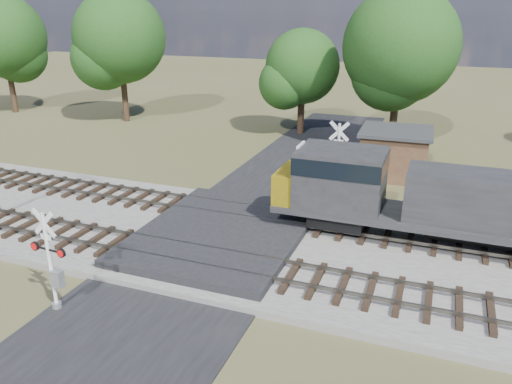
% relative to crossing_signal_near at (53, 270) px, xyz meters
% --- Properties ---
extents(ground, '(160.00, 160.00, 0.00)m').
position_rel_crossing_signal_near_xyz_m(ground, '(3.13, 6.52, -1.58)').
color(ground, '#434726').
rests_on(ground, ground).
extents(ballast_bed, '(140.00, 10.00, 0.30)m').
position_rel_crossing_signal_near_xyz_m(ballast_bed, '(13.13, 7.02, -1.43)').
color(ballast_bed, gray).
rests_on(ballast_bed, ground).
extents(road, '(7.00, 60.00, 0.08)m').
position_rel_crossing_signal_near_xyz_m(road, '(3.13, 6.52, -1.54)').
color(road, black).
rests_on(road, ground).
extents(crossing_panel, '(7.00, 9.00, 0.62)m').
position_rel_crossing_signal_near_xyz_m(crossing_panel, '(3.13, 7.02, -1.26)').
color(crossing_panel, '#262628').
rests_on(crossing_panel, ground).
extents(track_near, '(140.00, 2.60, 0.33)m').
position_rel_crossing_signal_near_xyz_m(track_near, '(6.25, 4.52, -1.17)').
color(track_near, black).
rests_on(track_near, ballast_bed).
extents(track_far, '(140.00, 2.60, 0.33)m').
position_rel_crossing_signal_near_xyz_m(track_far, '(6.25, 9.52, -1.17)').
color(track_far, black).
rests_on(track_far, ballast_bed).
extents(crossing_signal_near, '(1.53, 0.34, 3.79)m').
position_rel_crossing_signal_near_xyz_m(crossing_signal_near, '(0.00, 0.00, 0.00)').
color(crossing_signal_near, silver).
rests_on(crossing_signal_near, ground).
extents(crossing_signal_far, '(1.74, 0.38, 4.33)m').
position_rel_crossing_signal_near_xyz_m(crossing_signal_far, '(6.64, 14.34, 0.22)').
color(crossing_signal_far, silver).
rests_on(crossing_signal_far, ground).
extents(equipment_shed, '(4.45, 4.45, 2.93)m').
position_rel_crossing_signal_near_xyz_m(equipment_shed, '(9.25, 19.54, -0.10)').
color(equipment_shed, '#46291E').
rests_on(equipment_shed, ground).
extents(treeline, '(86.51, 10.65, 11.51)m').
position_rel_crossing_signal_near_xyz_m(treeline, '(9.88, 27.01, 5.47)').
color(treeline, black).
rests_on(treeline, ground).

